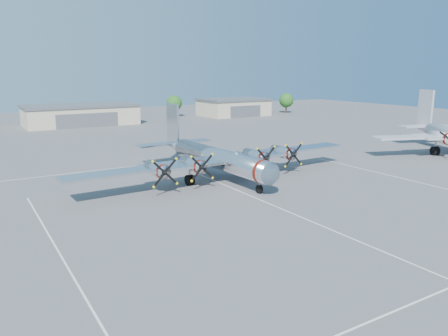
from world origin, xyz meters
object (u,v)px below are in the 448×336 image
tree_far_east (286,100)px  main_bomber_b29 (215,177)px  tree_east (174,103)px  hangar_center (81,115)px  hangar_east (233,107)px

tree_far_east → main_bomber_b29: tree_far_east is taller
tree_far_east → main_bomber_b29: (-66.98, -67.33, -4.22)m
tree_far_east → tree_east: bearing=168.1°
tree_far_east → hangar_center: bearing=178.3°
hangar_east → main_bomber_b29: 83.76m
hangar_center → main_bomber_b29: hangar_center is taller
hangar_east → tree_east: size_ratio=3.10×
tree_far_east → main_bomber_b29: 95.06m
hangar_east → tree_far_east: bearing=-5.6°
main_bomber_b29 → tree_far_east: bearing=42.7°
hangar_center → tree_east: 30.64m
hangar_center → main_bomber_b29: bearing=-89.2°
hangar_east → main_bomber_b29: bearing=-124.1°
hangar_east → tree_far_east: (20.00, -1.96, 1.51)m
tree_east → tree_far_east: 38.83m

